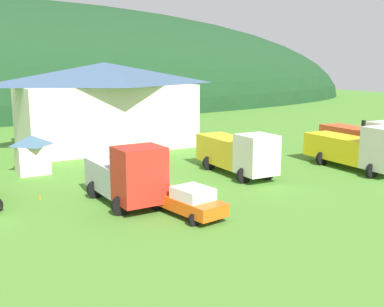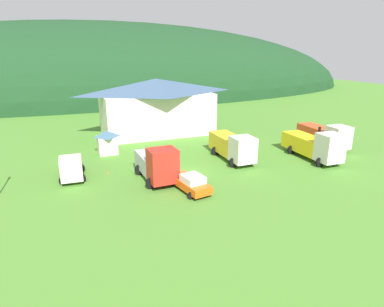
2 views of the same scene
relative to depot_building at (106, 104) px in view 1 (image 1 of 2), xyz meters
The scene contains 11 objects.
ground_plane 18.43m from the depot_building, 96.29° to the right, with size 200.00×200.00×0.00m, color #4C842D.
forested_hill_backdrop 51.11m from the depot_building, 92.21° to the left, with size 163.65×60.00×39.65m, color #193D1E.
depot_building is the anchor object (origin of this frame).
play_shed_cream 12.00m from the depot_building, 138.00° to the right, with size 2.44×2.53×2.91m.
crane_truck_red 19.75m from the depot_building, 106.05° to the right, with size 3.54×6.65×3.70m.
heavy_rig_striped 16.72m from the depot_building, 74.11° to the right, with size 3.28×7.83×3.33m.
flatbed_truck_yellow 23.64m from the depot_building, 55.00° to the right, with size 3.41×8.42×3.66m.
heavy_rig_white 24.29m from the depot_building, 40.50° to the right, with size 3.41×8.05×3.33m.
service_pickup_orange 22.80m from the depot_building, 98.54° to the right, with size 2.83×5.26×1.66m.
traffic_light_east 23.82m from the depot_building, 53.63° to the right, with size 0.20×0.32×3.86m.
traffic_cone_near_pickup 18.41m from the depot_building, 122.90° to the right, with size 0.36×0.36×0.61m, color orange.
Camera 1 is at (-13.33, -25.88, 8.23)m, focal length 43.63 mm.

